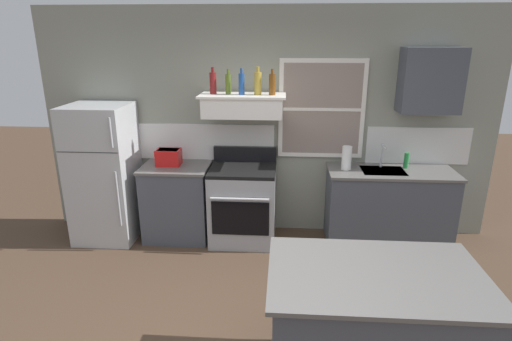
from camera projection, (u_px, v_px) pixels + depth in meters
back_wall at (269, 124)px, 4.94m from camera, size 5.40×0.11×2.70m
refrigerator at (104, 173)px, 4.87m from camera, size 0.70×0.72×1.63m
counter_left_of_stove at (178, 201)px, 4.98m from camera, size 0.79×0.63×0.91m
toaster at (169, 157)px, 4.83m from camera, size 0.30×0.20×0.19m
stove_range at (243, 204)px, 4.89m from camera, size 0.76×0.69×1.09m
range_hood_shelf at (243, 105)px, 4.62m from camera, size 0.96×0.52×0.24m
bottle_red_label_wine at (213, 83)px, 4.57m from camera, size 0.07×0.07×0.29m
bottle_olive_oil_square at (228, 84)px, 4.55m from camera, size 0.06×0.06×0.27m
bottle_blue_liqueur at (242, 84)px, 4.50m from camera, size 0.07×0.07×0.28m
bottle_champagne_gold_foil at (258, 83)px, 4.50m from camera, size 0.08×0.08×0.30m
bottle_amber_wine at (272, 84)px, 4.48m from camera, size 0.07×0.07×0.28m
counter_right_with_sink at (388, 207)px, 4.81m from camera, size 1.43×0.63×0.91m
sink_faucet at (382, 153)px, 4.72m from camera, size 0.03×0.17×0.28m
paper_towel_roll at (347, 158)px, 4.67m from camera, size 0.11×0.11×0.27m
dish_soap_bottle at (406, 160)px, 4.73m from camera, size 0.06×0.06×0.18m
kitchen_island at (371, 331)px, 2.78m from camera, size 1.40×0.90×0.91m
upper_cabinet_right at (431, 81)px, 4.48m from camera, size 0.64×0.32×0.70m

